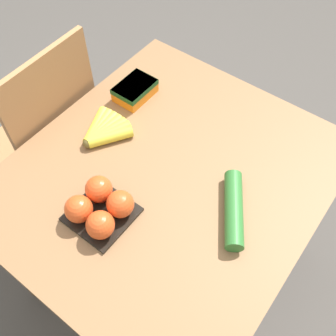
{
  "coord_description": "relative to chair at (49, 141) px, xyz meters",
  "views": [
    {
      "loc": [
        -0.56,
        -0.42,
        1.75
      ],
      "look_at": [
        0.0,
        0.0,
        0.77
      ],
      "focal_mm": 42.0,
      "sensor_mm": 36.0,
      "label": 1
    }
  ],
  "objects": [
    {
      "name": "dining_table",
      "position": [
        0.03,
        -0.6,
        0.13
      ],
      "size": [
        1.02,
        0.91,
        0.74
      ],
      "color": "olive",
      "rests_on": "ground_plane"
    },
    {
      "name": "ground_plane",
      "position": [
        0.03,
        -0.6,
        -0.49
      ],
      "size": [
        12.0,
        12.0,
        0.0
      ],
      "primitive_type": "plane",
      "color": "#4C4742"
    },
    {
      "name": "chair",
      "position": [
        0.0,
        0.0,
        0.0
      ],
      "size": [
        0.43,
        0.41,
        0.98
      ],
      "rotation": [
        0.0,
        0.0,
        3.17
      ],
      "color": "#A87547",
      "rests_on": "ground_plane"
    },
    {
      "name": "tomato_pack",
      "position": [
        -0.21,
        -0.54,
        0.29
      ],
      "size": [
        0.17,
        0.17,
        0.09
      ],
      "color": "black",
      "rests_on": "dining_table"
    },
    {
      "name": "cucumber_near",
      "position": [
        0.03,
        -0.84,
        0.28
      ],
      "size": [
        0.23,
        0.18,
        0.05
      ],
      "color": "#2D702D",
      "rests_on": "dining_table"
    },
    {
      "name": "carrot_bag",
      "position": [
        0.23,
        -0.3,
        0.28
      ],
      "size": [
        0.15,
        0.1,
        0.05
      ],
      "color": "orange",
      "rests_on": "dining_table"
    },
    {
      "name": "banana_bunch",
      "position": [
        0.03,
        -0.33,
        0.27
      ],
      "size": [
        0.17,
        0.17,
        0.04
      ],
      "color": "brown",
      "rests_on": "dining_table"
    }
  ]
}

